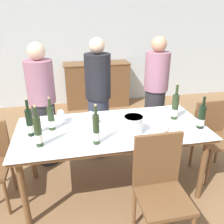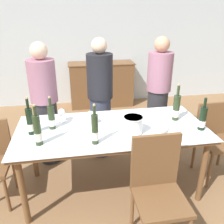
% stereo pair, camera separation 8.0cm
% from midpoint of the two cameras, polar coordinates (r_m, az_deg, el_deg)
% --- Properties ---
extents(ground_plane, '(12.00, 12.00, 0.00)m').
position_cam_midpoint_polar(ground_plane, '(2.92, -0.83, -17.45)').
color(ground_plane, olive).
extents(back_wall, '(8.00, 0.10, 2.80)m').
position_cam_midpoint_polar(back_wall, '(5.09, -7.45, 17.57)').
color(back_wall, silver).
rests_on(back_wall, ground_plane).
extents(sideboard_cabinet, '(1.33, 0.46, 0.91)m').
position_cam_midpoint_polar(sideboard_cabinet, '(5.01, -4.09, 6.61)').
color(sideboard_cabinet, brown).
rests_on(sideboard_cabinet, ground_plane).
extents(dining_table, '(1.97, 0.91, 0.77)m').
position_cam_midpoint_polar(dining_table, '(2.51, -0.92, -5.24)').
color(dining_table, brown).
rests_on(dining_table, ground_plane).
extents(ice_bucket, '(0.20, 0.20, 0.17)m').
position_cam_midpoint_polar(ice_bucket, '(2.35, 4.19, -2.93)').
color(ice_bucket, white).
rests_on(ice_bucket, dining_table).
extents(wine_bottle_0, '(0.06, 0.06, 0.39)m').
position_cam_midpoint_polar(wine_bottle_0, '(2.14, -4.91, -4.39)').
color(wine_bottle_0, '#28381E').
rests_on(wine_bottle_0, dining_table).
extents(wine_bottle_1, '(0.07, 0.07, 0.40)m').
position_cam_midpoint_polar(wine_bottle_1, '(2.21, -18.33, -4.64)').
color(wine_bottle_1, '#28381E').
rests_on(wine_bottle_1, dining_table).
extents(wine_bottle_2, '(0.07, 0.07, 0.39)m').
position_cam_midpoint_polar(wine_bottle_2, '(2.43, -20.09, -2.53)').
color(wine_bottle_2, black).
rests_on(wine_bottle_2, dining_table).
extents(wine_bottle_3, '(0.07, 0.07, 0.34)m').
position_cam_midpoint_polar(wine_bottle_3, '(2.58, 19.89, -1.25)').
color(wine_bottle_3, black).
rests_on(wine_bottle_3, dining_table).
extents(wine_bottle_4, '(0.07, 0.07, 0.35)m').
position_cam_midpoint_polar(wine_bottle_4, '(2.48, -15.34, -1.60)').
color(wine_bottle_4, '#28381E').
rests_on(wine_bottle_4, dining_table).
extents(wine_bottle_5, '(0.07, 0.07, 0.41)m').
position_cam_midpoint_polar(wine_bottle_5, '(2.71, 14.10, 1.11)').
color(wine_bottle_5, '#28381E').
rests_on(wine_bottle_5, dining_table).
extents(wine_glass_0, '(0.09, 0.09, 0.15)m').
position_cam_midpoint_polar(wine_glass_0, '(2.51, -6.08, -0.86)').
color(wine_glass_0, white).
rests_on(wine_glass_0, dining_table).
extents(wine_glass_1, '(0.09, 0.09, 0.16)m').
position_cam_midpoint_polar(wine_glass_1, '(2.27, 11.60, -4.00)').
color(wine_glass_1, white).
rests_on(wine_glass_1, dining_table).
extents(wine_glass_2, '(0.08, 0.08, 0.15)m').
position_cam_midpoint_polar(wine_glass_2, '(2.62, -13.09, -0.36)').
color(wine_glass_2, white).
rests_on(wine_glass_2, dining_table).
extents(chair_right_end, '(0.42, 0.42, 0.90)m').
position_cam_midpoint_polar(chair_right_end, '(3.13, 22.54, -4.65)').
color(chair_right_end, brown).
rests_on(chair_right_end, ground_plane).
extents(chair_near_front, '(0.42, 0.42, 0.98)m').
position_cam_midpoint_polar(chair_near_front, '(2.12, 10.39, -16.56)').
color(chair_near_front, brown).
rests_on(chair_near_front, ground_plane).
extents(person_host, '(0.33, 0.33, 1.58)m').
position_cam_midpoint_polar(person_host, '(3.08, -16.94, 1.06)').
color(person_host, '#2D2D33').
rests_on(person_host, ground_plane).
extents(person_guest_left, '(0.33, 0.33, 1.61)m').
position_cam_midpoint_polar(person_guest_left, '(3.13, -4.07, 2.70)').
color(person_guest_left, '#383F56').
rests_on(person_guest_left, ground_plane).
extents(person_guest_right, '(0.33, 0.33, 1.60)m').
position_cam_midpoint_polar(person_guest_right, '(3.38, 9.68, 3.97)').
color(person_guest_right, '#2D2D33').
rests_on(person_guest_right, ground_plane).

